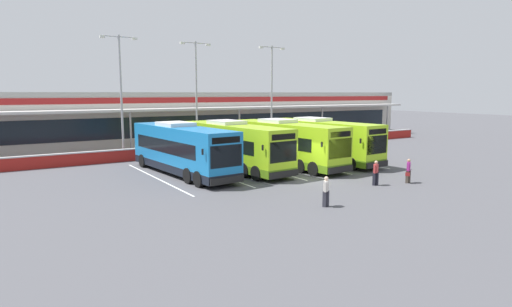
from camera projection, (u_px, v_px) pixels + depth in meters
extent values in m
plane|color=#4C4C51|center=(303.00, 179.00, 29.46)|extent=(200.00, 200.00, 0.00)
cube|color=beige|center=(163.00, 119.00, 51.62)|extent=(70.00, 10.00, 5.50)
cube|color=#19232D|center=(179.00, 126.00, 47.49)|extent=(66.00, 0.08, 2.20)
cube|color=maroon|center=(179.00, 100.00, 47.08)|extent=(68.00, 0.08, 0.60)
cube|color=beige|center=(184.00, 109.00, 45.99)|extent=(67.00, 3.00, 0.24)
cube|color=gray|center=(162.00, 94.00, 51.20)|extent=(70.00, 10.00, 0.50)
cylinder|color=#999999|center=(131.00, 132.00, 41.98)|extent=(0.20, 0.20, 4.20)
cylinder|color=#999999|center=(239.00, 127.00, 48.58)|extent=(0.20, 0.20, 4.20)
cylinder|color=#999999|center=(322.00, 123.00, 55.17)|extent=(0.20, 0.20, 4.20)
cylinder|color=#999999|center=(387.00, 120.00, 61.76)|extent=(0.20, 0.20, 4.20)
cube|color=maroon|center=(209.00, 149.00, 41.50)|extent=(60.00, 0.36, 1.00)
cube|color=#B2B2B2|center=(209.00, 144.00, 41.42)|extent=(60.00, 0.40, 0.10)
cube|color=#1972B7|center=(182.00, 148.00, 31.11)|extent=(3.39, 12.15, 3.19)
cube|color=black|center=(183.00, 166.00, 31.30)|extent=(3.42, 12.17, 0.56)
cube|color=black|center=(180.00, 145.00, 31.40)|extent=(3.25, 9.76, 0.96)
cube|color=black|center=(226.00, 156.00, 26.36)|extent=(2.31, 0.26, 1.40)
cube|color=black|center=(226.00, 140.00, 26.21)|extent=(2.05, 0.23, 0.40)
cube|color=silver|center=(175.00, 124.00, 31.66)|extent=(2.24, 2.94, 0.28)
cube|color=black|center=(227.00, 180.00, 26.48)|extent=(2.46, 0.33, 0.44)
cube|color=black|center=(242.00, 148.00, 27.45)|extent=(0.09, 0.13, 0.36)
cube|color=black|center=(202.00, 152.00, 25.73)|extent=(0.09, 0.13, 0.36)
cylinder|color=black|center=(170.00, 158.00, 35.67)|extent=(0.39, 1.06, 1.04)
cylinder|color=black|center=(143.00, 161.00, 34.26)|extent=(0.39, 1.06, 1.04)
cylinder|color=black|center=(219.00, 172.00, 29.47)|extent=(0.39, 1.06, 1.04)
cylinder|color=black|center=(188.00, 176.00, 28.06)|extent=(0.39, 1.06, 1.04)
cylinder|color=black|center=(230.00, 175.00, 28.35)|extent=(0.39, 1.06, 1.04)
cylinder|color=black|center=(199.00, 179.00, 26.94)|extent=(0.39, 1.06, 1.04)
cube|color=#9ED11E|center=(234.00, 145.00, 33.10)|extent=(3.39, 12.15, 3.19)
cube|color=#598419|center=(234.00, 162.00, 33.28)|extent=(3.42, 12.17, 0.56)
cube|color=black|center=(231.00, 142.00, 33.38)|extent=(3.25, 9.76, 0.96)
cube|color=black|center=(283.00, 152.00, 28.35)|extent=(2.31, 0.26, 1.40)
cube|color=black|center=(283.00, 137.00, 28.20)|extent=(2.05, 0.23, 0.40)
cube|color=silver|center=(227.00, 122.00, 33.65)|extent=(2.24, 2.94, 0.28)
cube|color=black|center=(284.00, 174.00, 28.47)|extent=(2.46, 0.33, 0.44)
cube|color=black|center=(296.00, 144.00, 29.43)|extent=(0.09, 0.13, 0.36)
cube|color=black|center=(263.00, 148.00, 27.72)|extent=(0.09, 0.13, 0.36)
cylinder|color=black|center=(216.00, 155.00, 37.66)|extent=(0.39, 1.06, 1.04)
cylinder|color=black|center=(192.00, 157.00, 36.25)|extent=(0.39, 1.06, 1.04)
cylinder|color=black|center=(271.00, 167.00, 31.45)|extent=(0.39, 1.06, 1.04)
cylinder|color=black|center=(245.00, 170.00, 30.04)|extent=(0.39, 1.06, 1.04)
cylinder|color=black|center=(284.00, 170.00, 30.34)|extent=(0.39, 1.06, 1.04)
cylinder|color=black|center=(257.00, 173.00, 28.93)|extent=(0.39, 1.06, 1.04)
cube|color=#9ED11E|center=(285.00, 143.00, 34.82)|extent=(3.39, 12.15, 3.19)
cube|color=#598419|center=(285.00, 158.00, 35.01)|extent=(3.42, 12.17, 0.56)
cube|color=black|center=(282.00, 139.00, 35.11)|extent=(3.25, 9.76, 0.96)
cube|color=black|center=(340.00, 148.00, 30.07)|extent=(2.31, 0.26, 1.40)
cube|color=black|center=(340.00, 134.00, 29.92)|extent=(2.05, 0.23, 0.40)
cube|color=silver|center=(278.00, 121.00, 35.37)|extent=(2.24, 2.94, 0.28)
cube|color=black|center=(340.00, 169.00, 30.19)|extent=(2.46, 0.33, 0.44)
cube|color=black|center=(350.00, 142.00, 31.16)|extent=(0.09, 0.13, 0.36)
cube|color=black|center=(322.00, 144.00, 29.44)|extent=(0.09, 0.13, 0.36)
cylinder|color=black|center=(263.00, 152.00, 39.38)|extent=(0.39, 1.06, 1.04)
cylinder|color=black|center=(241.00, 154.00, 37.97)|extent=(0.39, 1.06, 1.04)
cylinder|color=black|center=(323.00, 163.00, 33.18)|extent=(0.39, 1.06, 1.04)
cylinder|color=black|center=(301.00, 166.00, 31.77)|extent=(0.39, 1.06, 1.04)
cylinder|color=black|center=(337.00, 165.00, 32.06)|extent=(0.39, 1.06, 1.04)
cylinder|color=black|center=(314.00, 169.00, 30.66)|extent=(0.39, 1.06, 1.04)
cube|color=#9ED11E|center=(320.00, 140.00, 36.96)|extent=(3.39, 12.15, 3.19)
cube|color=#598419|center=(320.00, 155.00, 37.14)|extent=(3.42, 12.17, 0.56)
cube|color=black|center=(317.00, 137.00, 37.24)|extent=(3.25, 9.76, 0.96)
cube|color=black|center=(377.00, 145.00, 32.21)|extent=(2.31, 0.26, 1.40)
cube|color=black|center=(377.00, 132.00, 32.06)|extent=(2.05, 0.23, 0.40)
cube|color=silver|center=(313.00, 119.00, 37.51)|extent=(2.24, 2.94, 0.28)
cube|color=black|center=(377.00, 164.00, 32.33)|extent=(2.46, 0.33, 0.44)
cube|color=black|center=(385.00, 138.00, 33.29)|extent=(0.09, 0.13, 0.36)
cube|color=black|center=(361.00, 141.00, 31.58)|extent=(0.09, 0.13, 0.36)
cylinder|color=black|center=(295.00, 149.00, 41.52)|extent=(0.39, 1.06, 1.04)
cylinder|color=black|center=(276.00, 151.00, 40.11)|extent=(0.39, 1.06, 1.04)
cylinder|color=black|center=(358.00, 159.00, 35.31)|extent=(0.39, 1.06, 1.04)
cylinder|color=black|center=(338.00, 161.00, 33.91)|extent=(0.39, 1.06, 1.04)
cylinder|color=black|center=(372.00, 161.00, 34.20)|extent=(0.39, 1.06, 1.04)
cylinder|color=black|center=(352.00, 164.00, 32.79)|extent=(0.39, 1.06, 1.04)
cube|color=silver|center=(156.00, 178.00, 30.00)|extent=(0.14, 13.00, 0.01)
cube|color=silver|center=(210.00, 172.00, 32.24)|extent=(0.14, 13.00, 0.01)
cube|color=silver|center=(256.00, 167.00, 34.47)|extent=(0.14, 13.00, 0.01)
cube|color=silver|center=(297.00, 162.00, 36.70)|extent=(0.14, 13.00, 0.01)
cube|color=silver|center=(334.00, 158.00, 38.94)|extent=(0.14, 13.00, 0.01)
cube|color=#4C4238|center=(407.00, 177.00, 28.20)|extent=(0.22, 0.23, 0.84)
cube|color=#4C4238|center=(409.00, 177.00, 28.30)|extent=(0.22, 0.23, 0.84)
cube|color=#A32D89|center=(409.00, 166.00, 28.15)|extent=(0.40, 0.37, 0.56)
cube|color=#A32D89|center=(408.00, 167.00, 27.95)|extent=(0.13, 0.13, 0.54)
cube|color=#A32D89|center=(409.00, 166.00, 28.35)|extent=(0.13, 0.13, 0.54)
sphere|color=tan|center=(409.00, 161.00, 28.09)|extent=(0.22, 0.22, 0.22)
cube|color=maroon|center=(408.00, 174.00, 27.96)|extent=(0.26, 0.30, 0.22)
cylinder|color=maroon|center=(408.00, 172.00, 27.93)|extent=(0.02, 0.02, 0.16)
cube|color=#33333D|center=(324.00, 199.00, 22.29)|extent=(0.22, 0.23, 0.84)
cube|color=#33333D|center=(327.00, 199.00, 22.40)|extent=(0.22, 0.23, 0.84)
cube|color=silver|center=(326.00, 186.00, 22.25)|extent=(0.40, 0.38, 0.56)
cube|color=silver|center=(325.00, 187.00, 22.05)|extent=(0.13, 0.13, 0.54)
cube|color=silver|center=(327.00, 185.00, 22.46)|extent=(0.13, 0.13, 0.54)
sphere|color=#DBB293|center=(326.00, 178.00, 22.19)|extent=(0.22, 0.22, 0.22)
cube|color=black|center=(374.00, 179.00, 27.49)|extent=(0.20, 0.22, 0.84)
cube|color=black|center=(377.00, 179.00, 27.55)|extent=(0.20, 0.22, 0.84)
cube|color=#B23838|center=(376.00, 168.00, 27.42)|extent=(0.40, 0.33, 0.56)
cube|color=#B23838|center=(375.00, 169.00, 27.25)|extent=(0.12, 0.13, 0.54)
cube|color=#B23838|center=(377.00, 168.00, 27.60)|extent=(0.12, 0.13, 0.54)
sphere|color=tan|center=(376.00, 162.00, 27.36)|extent=(0.22, 0.22, 0.22)
cylinder|color=#9E9EA3|center=(121.00, 98.00, 38.28)|extent=(0.20, 0.20, 11.00)
cylinder|color=#9E9EA3|center=(119.00, 37.00, 37.53)|extent=(2.80, 0.10, 0.10)
cube|color=silver|center=(102.00, 37.00, 36.80)|extent=(0.44, 0.28, 0.20)
cube|color=silver|center=(134.00, 39.00, 38.28)|extent=(0.44, 0.28, 0.20)
cylinder|color=#9E9EA3|center=(196.00, 97.00, 43.01)|extent=(0.20, 0.20, 11.00)
cylinder|color=#9E9EA3|center=(195.00, 43.00, 42.25)|extent=(2.80, 0.10, 0.10)
cube|color=silver|center=(182.00, 43.00, 41.52)|extent=(0.44, 0.28, 0.20)
cube|color=silver|center=(208.00, 45.00, 43.01)|extent=(0.44, 0.28, 0.20)
cylinder|color=#9E9EA3|center=(272.00, 97.00, 46.92)|extent=(0.20, 0.20, 11.00)
cylinder|color=#9E9EA3|center=(272.00, 47.00, 46.17)|extent=(2.80, 0.10, 0.10)
cube|color=silver|center=(261.00, 47.00, 45.44)|extent=(0.44, 0.28, 0.20)
cube|color=silver|center=(282.00, 49.00, 46.93)|extent=(0.44, 0.28, 0.20)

